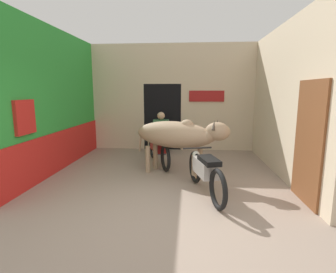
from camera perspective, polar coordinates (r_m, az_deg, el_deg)
The scene contains 9 objects.
ground_plane at distance 4.08m, azimuth -3.69°, elevation -17.48°, with size 30.00×30.00×0.00m, color gray.
wall_left_shopfront at distance 6.72m, azimuth -23.65°, elevation 6.76°, with size 0.25×4.71×3.31m.
wall_back_with_doorway at distance 8.58m, azimuth 0.26°, elevation 6.95°, with size 5.08×0.93×3.31m.
wall_right_with_door at distance 6.24m, azimuth 24.31°, elevation 6.84°, with size 0.22×4.71×3.31m.
cow at distance 5.79m, azimuth 2.17°, elevation 0.31°, with size 2.20×1.29×1.30m.
motorcycle_near at distance 4.84m, azimuth 8.10°, elevation -7.44°, with size 0.71×1.88×0.77m.
motorcycle_far at distance 6.73m, azimuth -2.06°, elevation -2.45°, with size 0.85×1.84×0.76m.
shopkeeper_seated at distance 7.84m, azimuth -1.55°, elevation 0.97°, with size 0.46×0.34×1.25m.
plastic_stool at distance 8.01m, azimuth -3.53°, elevation -1.96°, with size 0.34×0.34×0.43m.
Camera 1 is at (0.54, -3.58, 1.87)m, focal length 28.00 mm.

